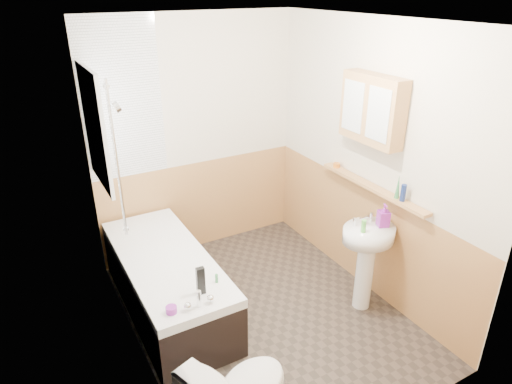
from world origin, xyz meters
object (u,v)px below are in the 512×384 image
Objects in this scene: sink at (367,251)px; pine_shelf at (372,187)px; bathtub at (167,282)px; medicine_cabinet at (372,109)px.

sink is 0.57m from pine_shelf.
bathtub is 1.88× the size of sink.
medicine_cabinet reaches higher than sink.
medicine_cabinet is at bearing 60.74° from sink.
sink is (1.57, -0.82, 0.29)m from bathtub.
bathtub is 2.34m from medicine_cabinet.
sink is 0.73× the size of pine_shelf.
pine_shelf reaches higher than bathtub.
pine_shelf is at bearing -18.43° from bathtub.
medicine_cabinet is at bearing -16.53° from bathtub.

